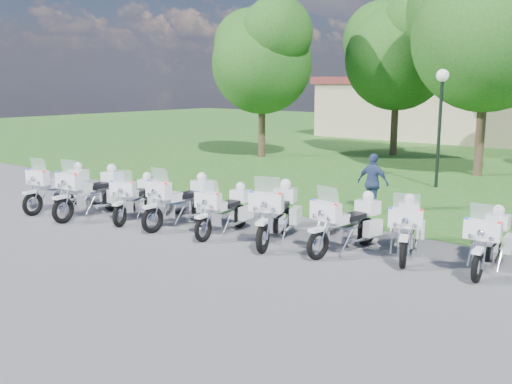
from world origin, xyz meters
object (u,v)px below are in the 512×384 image
Objects in this scene: motorcycle_2 at (136,197)px; motorcycle_8 at (490,240)px; lamp_post at (441,99)px; motorcycle_1 at (92,191)px; motorcycle_7 at (407,227)px; motorcycle_0 at (60,187)px; motorcycle_4 at (225,209)px; motorcycle_6 at (347,223)px; bystander_c at (373,183)px; motorcycle_5 at (276,212)px; motorcycle_3 at (182,200)px.

motorcycle_2 is 9.07m from motorcycle_8.
motorcycle_8 is at bearing -61.64° from lamp_post.
motorcycle_7 is at bearing -174.38° from motorcycle_1.
motorcycle_0 is 5.77m from motorcycle_4.
motorcycle_0 is 0.57× the size of lamp_post.
motorcycle_1 is at bearing -7.83° from motorcycle_7.
motorcycle_4 is 0.52× the size of lamp_post.
motorcycle_0 is 1.48m from motorcycle_1.
motorcycle_0 reaches higher than motorcycle_2.
motorcycle_6 is 4.16m from bystander_c.
lamp_post reaches higher than motorcycle_7.
motorcycle_4 is 0.94× the size of motorcycle_6.
bystander_c is at bearing -152.49° from motorcycle_0.
motorcycle_2 is 0.97× the size of motorcycle_7.
bystander_c reaches higher than motorcycle_8.
motorcycle_5 is 1.03× the size of motorcycle_6.
motorcycle_8 is at bearing -175.20° from motorcycle_4.
lamp_post reaches higher than motorcycle_5.
motorcycle_0 is at bearing -9.26° from motorcycle_7.
motorcycle_5 is 4.69m from motorcycle_8.
motorcycle_6 is at bearing -79.92° from lamp_post.
motorcycle_5 reaches higher than motorcycle_4.
lamp_post is (-2.75, 8.39, 2.52)m from motorcycle_7.
motorcycle_8 is (7.41, 1.42, -0.06)m from motorcycle_3.
motorcycle_3 is at bearing -171.62° from motorcycle_1.
bystander_c is at bearing -114.23° from motorcycle_5.
motorcycle_1 reaches higher than motorcycle_3.
motorcycle_8 is at bearing 172.05° from motorcycle_5.
motorcycle_1 is 8.74m from motorcycle_7.
motorcycle_3 reaches higher than motorcycle_7.
motorcycle_7 is at bearing -167.36° from motorcycle_3.
motorcycle_5 is at bearing -177.57° from motorcycle_4.
motorcycle_8 is (10.18, 2.25, -0.09)m from motorcycle_1.
motorcycle_1 reaches higher than motorcycle_4.
motorcycle_5 is (2.84, 0.38, 0.02)m from motorcycle_3.
motorcycle_3 is at bearing -107.07° from lamp_post.
motorcycle_3 is at bearing 5.32° from motorcycle_8.
motorcycle_1 is 1.47× the size of bystander_c.
motorcycle_1 is 5.74m from motorcycle_5.
motorcycle_8 is (1.70, 0.15, -0.02)m from motorcycle_7.
motorcycle_0 is at bearing -10.34° from motorcycle_2.
motorcycle_0 is 1.03× the size of motorcycle_6.
motorcycle_1 is 1.04× the size of motorcycle_3.
motorcycle_1 is at bearing -8.68° from motorcycle_5.
motorcycle_5 is 9.59m from lamp_post.
motorcycle_1 is at bearing -118.69° from lamp_post.
motorcycle_0 is 13.04m from lamp_post.
lamp_post is (4.46, 9.95, 2.53)m from motorcycle_2.
motorcycle_2 is 7.37m from motorcycle_7.
bystander_c is (3.09, 4.63, 0.18)m from motorcycle_3.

